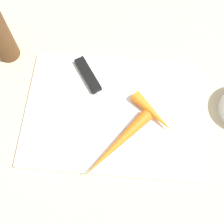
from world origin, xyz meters
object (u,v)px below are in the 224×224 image
at_px(cutting_board, 112,113).
at_px(carrot_short, 153,113).
at_px(knife, 91,80).
at_px(carrot_long, 117,145).

bearing_deg(cutting_board, carrot_short, -179.65).
distance_m(knife, carrot_short, 0.15).
distance_m(cutting_board, carrot_long, 0.08).
bearing_deg(knife, cutting_board, 3.79).
bearing_deg(carrot_long, knife, -114.51).
distance_m(knife, carrot_long, 0.16).
distance_m(carrot_short, carrot_long, 0.10).
xyz_separation_m(knife, carrot_short, (-0.14, 0.07, 0.01)).
bearing_deg(cutting_board, knife, -52.80).
bearing_deg(carrot_short, knife, -163.91).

